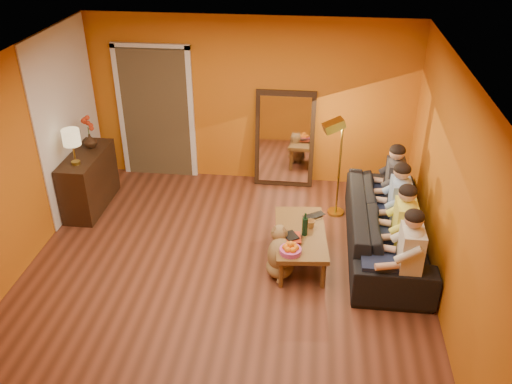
# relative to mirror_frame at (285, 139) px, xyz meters

# --- Properties ---
(room_shell) EXTENTS (5.00, 5.50, 2.60)m
(room_shell) POSITION_rel_mirror_frame_xyz_m (-0.55, -2.26, 0.54)
(room_shell) COLOR brown
(room_shell) RESTS_ON ground
(white_accent) EXTENTS (0.02, 1.90, 2.58)m
(white_accent) POSITION_rel_mirror_frame_xyz_m (-3.04, -0.88, 0.54)
(white_accent) COLOR white
(white_accent) RESTS_ON wall_left
(doorway_recess) EXTENTS (1.06, 0.30, 2.10)m
(doorway_recess) POSITION_rel_mirror_frame_xyz_m (-2.05, 0.20, 0.29)
(doorway_recess) COLOR #3F2D19
(doorway_recess) RESTS_ON floor
(door_jamb_left) EXTENTS (0.08, 0.06, 2.20)m
(door_jamb_left) POSITION_rel_mirror_frame_xyz_m (-2.62, 0.08, 0.29)
(door_jamb_left) COLOR white
(door_jamb_left) RESTS_ON wall_back
(door_jamb_right) EXTENTS (0.08, 0.06, 2.20)m
(door_jamb_right) POSITION_rel_mirror_frame_xyz_m (-1.48, 0.08, 0.29)
(door_jamb_right) COLOR white
(door_jamb_right) RESTS_ON wall_back
(door_header) EXTENTS (1.22, 0.06, 0.08)m
(door_header) POSITION_rel_mirror_frame_xyz_m (-2.05, 0.08, 1.36)
(door_header) COLOR white
(door_header) RESTS_ON wall_back
(mirror_frame) EXTENTS (0.92, 0.27, 1.51)m
(mirror_frame) POSITION_rel_mirror_frame_xyz_m (0.00, 0.00, 0.00)
(mirror_frame) COLOR #322110
(mirror_frame) RESTS_ON floor
(mirror_glass) EXTENTS (0.78, 0.21, 1.35)m
(mirror_glass) POSITION_rel_mirror_frame_xyz_m (0.00, -0.04, 0.00)
(mirror_glass) COLOR white
(mirror_glass) RESTS_ON mirror_frame
(sideboard) EXTENTS (0.44, 1.18, 0.85)m
(sideboard) POSITION_rel_mirror_frame_xyz_m (-2.79, -1.08, -0.34)
(sideboard) COLOR #322110
(sideboard) RESTS_ON floor
(table_lamp) EXTENTS (0.24, 0.24, 0.51)m
(table_lamp) POSITION_rel_mirror_frame_xyz_m (-2.79, -1.38, 0.34)
(table_lamp) COLOR beige
(table_lamp) RESTS_ON sideboard
(sofa) EXTENTS (2.45, 0.96, 0.71)m
(sofa) POSITION_rel_mirror_frame_xyz_m (1.45, -1.71, -0.40)
(sofa) COLOR black
(sofa) RESTS_ON floor
(coffee_table) EXTENTS (0.73, 1.27, 0.42)m
(coffee_table) POSITION_rel_mirror_frame_xyz_m (0.35, -2.06, -0.55)
(coffee_table) COLOR brown
(coffee_table) RESTS_ON floor
(floor_lamp) EXTENTS (0.36, 0.32, 1.44)m
(floor_lamp) POSITION_rel_mirror_frame_xyz_m (0.83, -0.87, -0.04)
(floor_lamp) COLOR gold
(floor_lamp) RESTS_ON floor
(dog) EXTENTS (0.39, 0.56, 0.62)m
(dog) POSITION_rel_mirror_frame_xyz_m (0.13, -2.35, -0.45)
(dog) COLOR olive
(dog) RESTS_ON floor
(person_far_left) EXTENTS (0.70, 0.44, 1.22)m
(person_far_left) POSITION_rel_mirror_frame_xyz_m (1.58, -2.71, -0.15)
(person_far_left) COLOR beige
(person_far_left) RESTS_ON sofa
(person_mid_left) EXTENTS (0.70, 0.44, 1.22)m
(person_mid_left) POSITION_rel_mirror_frame_xyz_m (1.58, -2.16, -0.15)
(person_mid_left) COLOR #DBDC49
(person_mid_left) RESTS_ON sofa
(person_mid_right) EXTENTS (0.70, 0.44, 1.22)m
(person_mid_right) POSITION_rel_mirror_frame_xyz_m (1.58, -1.61, -0.15)
(person_mid_right) COLOR #84A2CC
(person_mid_right) RESTS_ON sofa
(person_far_right) EXTENTS (0.70, 0.44, 1.22)m
(person_far_right) POSITION_rel_mirror_frame_xyz_m (1.58, -1.06, -0.15)
(person_far_right) COLOR #323136
(person_far_right) RESTS_ON sofa
(fruit_bowl) EXTENTS (0.26, 0.26, 0.16)m
(fruit_bowl) POSITION_rel_mirror_frame_xyz_m (0.25, -2.51, -0.26)
(fruit_bowl) COLOR #C84697
(fruit_bowl) RESTS_ON coffee_table
(wine_bottle) EXTENTS (0.07, 0.07, 0.31)m
(wine_bottle) POSITION_rel_mirror_frame_xyz_m (0.40, -2.11, -0.18)
(wine_bottle) COLOR black
(wine_bottle) RESTS_ON coffee_table
(tumbler) EXTENTS (0.12, 0.12, 0.10)m
(tumbler) POSITION_rel_mirror_frame_xyz_m (0.47, -1.94, -0.29)
(tumbler) COLOR #B27F3F
(tumbler) RESTS_ON coffee_table
(laptop) EXTENTS (0.35, 0.33, 0.02)m
(laptop) POSITION_rel_mirror_frame_xyz_m (0.53, -1.71, -0.33)
(laptop) COLOR black
(laptop) RESTS_ON coffee_table
(book_lower) EXTENTS (0.23, 0.28, 0.02)m
(book_lower) POSITION_rel_mirror_frame_xyz_m (0.17, -2.26, -0.33)
(book_lower) COLOR #322110
(book_lower) RESTS_ON coffee_table
(book_mid) EXTENTS (0.21, 0.27, 0.02)m
(book_mid) POSITION_rel_mirror_frame_xyz_m (0.18, -2.25, -0.31)
(book_mid) COLOR #B12E14
(book_mid) RESTS_ON book_lower
(book_upper) EXTENTS (0.23, 0.25, 0.02)m
(book_upper) POSITION_rel_mirror_frame_xyz_m (0.17, -2.27, -0.29)
(book_upper) COLOR black
(book_upper) RESTS_ON book_mid
(vase) EXTENTS (0.20, 0.20, 0.20)m
(vase) POSITION_rel_mirror_frame_xyz_m (-2.79, -0.83, 0.19)
(vase) COLOR #322110
(vase) RESTS_ON sideboard
(flowers) EXTENTS (0.17, 0.17, 0.51)m
(flowers) POSITION_rel_mirror_frame_xyz_m (-2.79, -0.83, 0.47)
(flowers) COLOR #B12E14
(flowers) RESTS_ON vase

